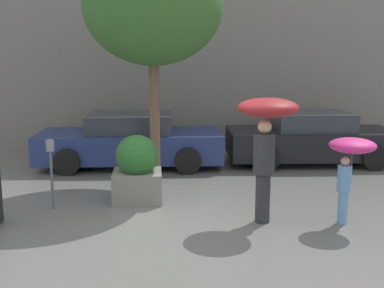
{
  "coord_description": "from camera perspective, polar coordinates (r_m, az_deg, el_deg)",
  "views": [
    {
      "loc": [
        -0.26,
        -7.45,
        2.72
      ],
      "look_at": [
        0.44,
        1.6,
        1.05
      ],
      "focal_mm": 45.0,
      "sensor_mm": 36.0,
      "label": 1
    }
  ],
  "objects": [
    {
      "name": "parked_car_far",
      "position": [
        12.69,
        13.92,
        0.56
      ],
      "size": [
        4.29,
        2.16,
        1.31
      ],
      "rotation": [
        0.0,
        0.0,
        1.53
      ],
      "color": "black",
      "rests_on": "ground"
    },
    {
      "name": "building_facade",
      "position": [
        13.95,
        -3.42,
        11.56
      ],
      "size": [
        18.0,
        0.3,
        6.0
      ],
      "color": "gray",
      "rests_on": "ground"
    },
    {
      "name": "person_child",
      "position": [
        8.13,
        18.28,
        -1.27
      ],
      "size": [
        0.74,
        0.74,
        1.42
      ],
      "rotation": [
        0.0,
        0.0,
        -0.02
      ],
      "color": "#669ED1",
      "rests_on": "ground"
    },
    {
      "name": "planter_box",
      "position": [
        9.11,
        -6.52,
        -3.08
      ],
      "size": [
        0.91,
        0.83,
        1.27
      ],
      "color": "gray",
      "rests_on": "ground"
    },
    {
      "name": "ground_plane",
      "position": [
        7.93,
        -2.31,
        -9.63
      ],
      "size": [
        40.0,
        40.0,
        0.0
      ],
      "primitive_type": "plane",
      "color": "slate"
    },
    {
      "name": "parking_meter",
      "position": [
        8.86,
        -16.39,
        -1.8
      ],
      "size": [
        0.14,
        0.14,
        1.27
      ],
      "color": "#595B60",
      "rests_on": "ground"
    },
    {
      "name": "street_tree",
      "position": [
        10.24,
        -4.64,
        15.98
      ],
      "size": [
        2.88,
        2.88,
        4.95
      ],
      "color": "brown",
      "rests_on": "ground"
    },
    {
      "name": "parked_car_near",
      "position": [
        12.07,
        -7.28,
        0.3
      ],
      "size": [
        4.56,
        2.13,
        1.31
      ],
      "rotation": [
        0.0,
        0.0,
        1.54
      ],
      "color": "navy",
      "rests_on": "ground"
    },
    {
      "name": "person_adult",
      "position": [
        7.9,
        8.85,
        2.15
      ],
      "size": [
        1.0,
        1.0,
        2.05
      ],
      "rotation": [
        0.0,
        0.0,
        1.03
      ],
      "color": "#2D2D33",
      "rests_on": "ground"
    }
  ]
}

